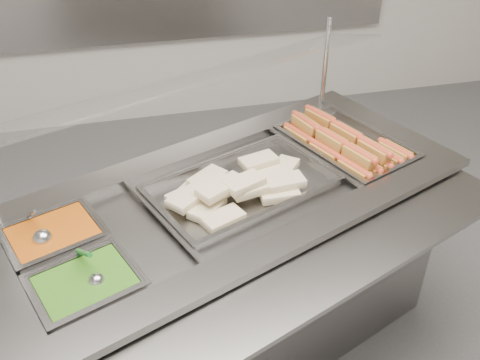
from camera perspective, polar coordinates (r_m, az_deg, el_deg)
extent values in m
cube|color=slate|center=(2.13, -1.00, -10.16)|extent=(1.76, 1.24, 0.79)
cube|color=gray|center=(1.67, 5.08, -6.41)|extent=(1.62, 0.75, 0.03)
cube|color=gray|center=(2.10, -6.06, 2.87)|extent=(1.62, 0.75, 0.03)
cube|color=gray|center=(2.34, 15.09, 5.40)|extent=(0.30, 0.52, 0.03)
cube|color=black|center=(1.93, -1.09, -3.76)|extent=(1.55, 1.03, 0.02)
cube|color=gray|center=(2.07, 7.76, 2.62)|extent=(0.21, 0.48, 0.01)
cube|color=gray|center=(1.76, -8.44, -4.01)|extent=(0.21, 0.48, 0.01)
cube|color=gray|center=(1.62, 8.46, -10.03)|extent=(1.59, 0.82, 0.02)
cylinder|color=slate|center=(2.15, 20.69, -0.41)|extent=(0.11, 0.23, 0.02)
cylinder|color=silver|center=(2.37, 9.09, 12.25)|extent=(0.02, 0.02, 0.40)
cube|color=silver|center=(1.83, -4.62, 10.67)|extent=(1.48, 0.81, 0.08)
cube|color=#A34609|center=(1.80, -19.16, -6.11)|extent=(0.31, 0.28, 0.08)
cube|color=#1B580E|center=(1.61, -16.01, -11.21)|extent=(0.31, 0.28, 0.08)
cube|color=#985C20|center=(2.03, 12.04, 0.89)|extent=(0.09, 0.14, 0.05)
cylinder|color=red|center=(2.02, 12.11, 1.36)|extent=(0.08, 0.15, 0.03)
cube|color=#985C20|center=(2.12, 9.00, 2.80)|extent=(0.10, 0.14, 0.05)
cylinder|color=red|center=(2.11, 9.05, 3.29)|extent=(0.08, 0.15, 0.03)
cube|color=#985C20|center=(2.21, 6.21, 4.63)|extent=(0.09, 0.14, 0.05)
cylinder|color=red|center=(2.20, 6.24, 5.04)|extent=(0.08, 0.15, 0.03)
cube|color=#985C20|center=(2.06, 13.12, 1.40)|extent=(0.09, 0.14, 0.05)
cylinder|color=red|center=(2.05, 13.19, 1.85)|extent=(0.08, 0.15, 0.03)
cube|color=#985C20|center=(2.15, 10.09, 3.31)|extent=(0.09, 0.14, 0.05)
cylinder|color=red|center=(2.14, 10.14, 3.73)|extent=(0.08, 0.15, 0.03)
cube|color=#985C20|center=(2.25, 7.29, 4.98)|extent=(0.10, 0.14, 0.05)
cylinder|color=red|center=(2.24, 7.33, 5.44)|extent=(0.09, 0.15, 0.03)
cube|color=#985C20|center=(2.10, 14.19, 1.91)|extent=(0.10, 0.14, 0.05)
cylinder|color=red|center=(2.09, 14.26, 2.33)|extent=(0.08, 0.15, 0.03)
cube|color=#985C20|center=(2.19, 11.16, 3.70)|extent=(0.09, 0.14, 0.05)
cylinder|color=red|center=(2.18, 11.22, 4.16)|extent=(0.08, 0.15, 0.03)
cube|color=#985C20|center=(2.28, 8.36, 5.38)|extent=(0.09, 0.14, 0.05)
cylinder|color=red|center=(2.27, 8.40, 5.83)|extent=(0.08, 0.15, 0.03)
cube|color=#985C20|center=(2.14, 15.21, 2.37)|extent=(0.10, 0.14, 0.05)
cylinder|color=red|center=(2.13, 15.29, 2.80)|extent=(0.08, 0.15, 0.03)
cube|color=#985C20|center=(2.23, 12.20, 4.16)|extent=(0.10, 0.14, 0.05)
cylinder|color=red|center=(2.22, 12.26, 4.58)|extent=(0.09, 0.15, 0.03)
cube|color=#985C20|center=(2.32, 9.40, 5.78)|extent=(0.09, 0.14, 0.05)
cylinder|color=red|center=(2.31, 9.45, 6.21)|extent=(0.08, 0.15, 0.03)
cube|color=#985C20|center=(2.18, 16.19, 2.83)|extent=(0.09, 0.14, 0.05)
cylinder|color=red|center=(2.17, 16.26, 3.24)|extent=(0.08, 0.15, 0.03)
cube|color=#985C20|center=(2.03, 12.59, 2.42)|extent=(0.09, 0.14, 0.05)
cylinder|color=red|center=(2.02, 12.66, 2.90)|extent=(0.08, 0.15, 0.03)
cube|color=#985C20|center=(2.11, 9.74, 4.17)|extent=(0.09, 0.14, 0.05)
cylinder|color=red|center=(2.10, 9.79, 4.64)|extent=(0.08, 0.15, 0.03)
cube|color=#985C20|center=(2.21, 7.01, 5.83)|extent=(0.09, 0.14, 0.05)
cylinder|color=red|center=(2.20, 7.04, 6.29)|extent=(0.07, 0.15, 0.03)
cube|color=#985C20|center=(2.08, 14.10, 3.02)|extent=(0.09, 0.14, 0.05)
cylinder|color=red|center=(2.07, 14.17, 3.49)|extent=(0.08, 0.15, 0.03)
cube|color=#985C20|center=(2.17, 11.20, 4.86)|extent=(0.10, 0.14, 0.05)
cylinder|color=red|center=(2.16, 11.26, 5.32)|extent=(0.08, 0.15, 0.03)
cube|color=#985C20|center=(2.27, 8.52, 6.50)|extent=(0.10, 0.14, 0.05)
cylinder|color=red|center=(2.26, 8.56, 6.95)|extent=(0.09, 0.15, 0.03)
cube|color=tan|center=(1.75, -1.81, -4.16)|extent=(0.15, 0.12, 0.03)
cube|color=tan|center=(1.94, 2.64, 0.34)|extent=(0.15, 0.11, 0.03)
cube|color=tan|center=(2.00, 4.69, 1.25)|extent=(0.15, 0.15, 0.03)
cube|color=tan|center=(1.95, 3.42, 0.62)|extent=(0.15, 0.12, 0.03)
cube|color=tan|center=(1.85, -5.89, -1.85)|extent=(0.15, 0.15, 0.03)
cube|color=tan|center=(1.85, -5.69, -1.69)|extent=(0.16, 0.13, 0.03)
cube|color=tan|center=(1.79, -3.54, -3.00)|extent=(0.15, 0.15, 0.03)
cube|color=tan|center=(1.86, 4.20, -1.48)|extent=(0.14, 0.08, 0.03)
cube|color=tan|center=(1.87, 4.81, -0.19)|extent=(0.14, 0.09, 0.03)
cube|color=tan|center=(1.88, -3.49, 0.14)|extent=(0.15, 0.14, 0.03)
cube|color=tan|center=(1.98, 2.00, 2.03)|extent=(0.15, 0.11, 0.03)
cube|color=tan|center=(1.83, 1.09, -0.88)|extent=(0.15, 0.10, 0.03)
cube|color=tan|center=(1.80, -5.58, -1.95)|extent=(0.15, 0.15, 0.03)
cube|color=tan|center=(1.85, -1.40, -0.59)|extent=(0.16, 0.14, 0.03)
cube|color=tan|center=(1.79, -2.47, -0.97)|extent=(0.16, 0.13, 0.03)
cube|color=tan|center=(1.81, 0.46, -0.31)|extent=(0.15, 0.12, 0.03)
sphere|color=#BBBBC0|center=(1.76, -20.29, -5.92)|extent=(0.06, 0.06, 0.06)
cylinder|color=#BBBBC0|center=(1.78, -21.36, -3.32)|extent=(0.06, 0.13, 0.11)
sphere|color=#BBBBC0|center=(1.58, -15.03, -10.42)|extent=(0.05, 0.05, 0.05)
cylinder|color=#147424|center=(1.59, -16.34, -7.47)|extent=(0.06, 0.13, 0.09)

